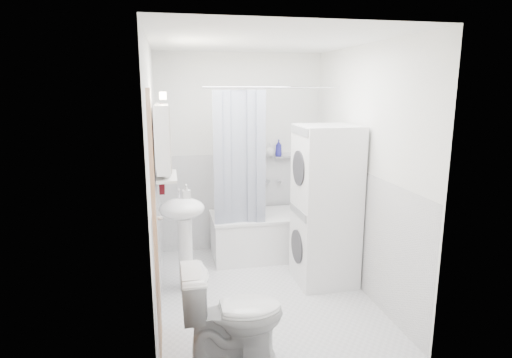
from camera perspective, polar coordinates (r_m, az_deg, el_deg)
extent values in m
plane|color=silver|center=(4.41, 0.95, -14.87)|extent=(2.60, 2.60, 0.00)
plane|color=white|center=(5.26, -2.11, 3.39)|extent=(2.00, 0.00, 2.00)
plane|color=white|center=(2.79, 6.92, -4.67)|extent=(2.00, 0.00, 2.00)
plane|color=white|center=(3.91, -13.43, -0.01)|extent=(0.00, 2.60, 2.60)
plane|color=white|center=(4.33, 14.03, 1.13)|extent=(0.00, 2.60, 2.60)
plane|color=white|center=(3.94, 1.08, 17.95)|extent=(2.60, 2.60, 0.00)
plane|color=white|center=(5.37, -2.04, -2.96)|extent=(1.98, 0.00, 1.98)
plane|color=white|center=(4.08, -12.84, -8.27)|extent=(0.00, 2.58, 2.58)
plane|color=white|center=(4.48, 13.49, -6.43)|extent=(0.00, 2.58, 2.58)
plane|color=brown|center=(3.11, -13.28, -6.96)|extent=(0.00, 2.00, 2.00)
cylinder|color=silver|center=(3.43, -12.66, -5.16)|extent=(0.04, 0.04, 0.04)
cube|color=white|center=(5.19, 1.75, -7.60)|extent=(1.35, 0.63, 0.50)
cube|color=white|center=(5.11, 1.77, -4.83)|extent=(1.37, 0.65, 0.03)
cube|color=silver|center=(5.14, 1.76, -6.05)|extent=(1.17, 0.45, 0.20)
cylinder|color=silver|center=(5.38, 3.05, -0.27)|extent=(0.04, 0.12, 0.04)
cylinder|color=silver|center=(4.62, 2.67, 12.13)|extent=(1.55, 0.02, 0.02)
cube|color=#132145|center=(4.57, -5.04, 2.66)|extent=(0.10, 0.02, 1.45)
cube|color=#132145|center=(4.58, -3.92, 2.70)|extent=(0.10, 0.02, 1.45)
cube|color=#132145|center=(4.60, -2.81, 2.74)|extent=(0.10, 0.02, 1.45)
cube|color=#132145|center=(4.61, -1.70, 2.78)|extent=(0.10, 0.02, 1.45)
cube|color=#132145|center=(4.63, -0.61, 2.82)|extent=(0.10, 0.02, 1.45)
cube|color=#132145|center=(4.65, 0.49, 2.85)|extent=(0.10, 0.02, 1.45)
ellipsoid|color=white|center=(4.21, -9.85, -3.91)|extent=(0.44, 0.37, 0.20)
cylinder|color=white|center=(4.36, -9.35, -9.90)|extent=(0.14, 0.14, 0.75)
cylinder|color=silver|center=(4.31, -10.24, -1.88)|extent=(0.03, 0.03, 0.14)
cylinder|color=silver|center=(4.26, -10.25, -1.22)|extent=(0.02, 0.10, 0.02)
cube|color=white|center=(3.95, -12.34, 5.31)|extent=(0.12, 0.50, 0.60)
cube|color=white|center=(3.95, -11.39, 5.35)|extent=(0.01, 0.47, 0.57)
cube|color=#FFEABF|center=(3.93, -12.29, 10.84)|extent=(0.06, 0.45, 0.06)
cube|color=silver|center=(4.01, -11.82, 0.35)|extent=(0.18, 0.54, 0.02)
cube|color=silver|center=(5.32, 3.63, 2.94)|extent=(0.22, 0.06, 0.02)
cube|color=#4D1013|center=(4.22, -12.65, 3.99)|extent=(0.05, 0.35, 0.83)
cube|color=#4D1013|center=(4.18, -12.48, 9.23)|extent=(0.03, 0.31, 0.08)
cylinder|color=silver|center=(4.18, -13.06, 9.76)|extent=(0.02, 0.04, 0.02)
cube|color=white|center=(4.54, 9.07, -8.52)|extent=(0.58, 0.58, 0.82)
cylinder|color=#2D2D33|center=(4.45, 5.49, -8.96)|extent=(0.02, 0.35, 0.35)
cube|color=gray|center=(4.34, 5.60, -4.41)|extent=(0.01, 0.52, 0.08)
cube|color=white|center=(4.32, 9.44, 1.69)|extent=(0.58, 0.58, 0.82)
cylinder|color=#2D2D33|center=(4.23, 5.71, 1.45)|extent=(0.02, 0.35, 0.35)
cube|color=gray|center=(4.18, 5.83, 6.42)|extent=(0.01, 0.52, 0.08)
imported|color=white|center=(3.29, -3.05, -17.63)|extent=(0.75, 0.42, 0.74)
imported|color=gray|center=(4.21, -9.23, -2.47)|extent=(0.08, 0.17, 0.08)
imported|color=gray|center=(3.85, -11.85, 0.60)|extent=(0.07, 0.18, 0.07)
imported|color=gray|center=(4.11, -11.87, 1.55)|extent=(0.10, 0.09, 0.10)
imported|color=gray|center=(5.27, 1.76, 3.70)|extent=(0.13, 0.17, 0.13)
imported|color=navy|center=(5.30, 3.02, 3.46)|extent=(0.08, 0.21, 0.08)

